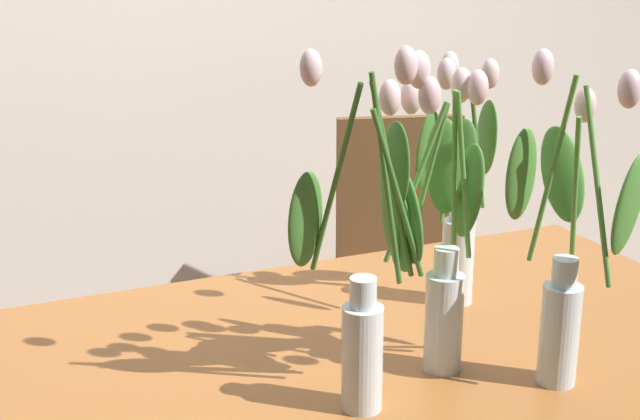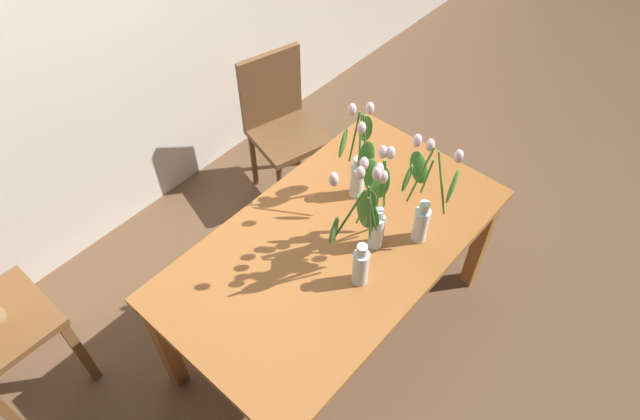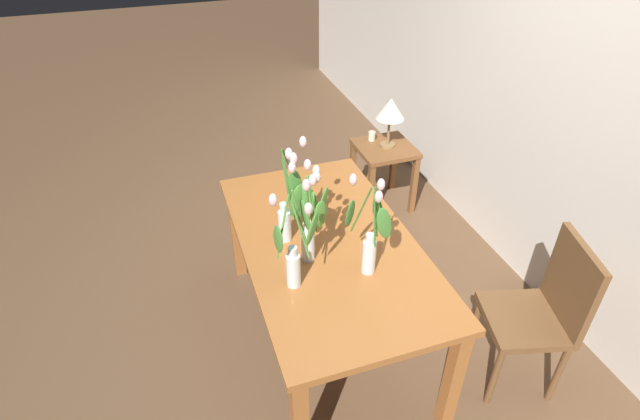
% 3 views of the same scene
% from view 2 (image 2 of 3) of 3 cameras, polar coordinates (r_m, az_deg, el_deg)
% --- Properties ---
extents(ground_plane, '(18.00, 18.00, 0.00)m').
position_cam_2_polar(ground_plane, '(3.08, 1.31, -11.74)').
color(ground_plane, brown).
extents(dining_table, '(1.60, 0.90, 0.74)m').
position_cam_2_polar(dining_table, '(2.54, 1.57, -4.46)').
color(dining_table, '#A3602D').
rests_on(dining_table, ground).
extents(tulip_vase_0, '(0.19, 0.24, 0.57)m').
position_cam_2_polar(tulip_vase_0, '(2.36, 10.59, 0.76)').
color(tulip_vase_0, silver).
rests_on(tulip_vase_0, dining_table).
extents(tulip_vase_1, '(0.20, 0.20, 0.53)m').
position_cam_2_polar(tulip_vase_1, '(2.51, 3.90, 4.87)').
color(tulip_vase_1, silver).
rests_on(tulip_vase_1, dining_table).
extents(tulip_vase_2, '(0.23, 0.17, 0.59)m').
position_cam_2_polar(tulip_vase_2, '(2.18, 4.25, -2.85)').
color(tulip_vase_2, silver).
rests_on(tulip_vase_2, dining_table).
extents(tulip_vase_3, '(0.22, 0.15, 0.53)m').
position_cam_2_polar(tulip_vase_3, '(2.30, 5.51, 0.06)').
color(tulip_vase_3, silver).
rests_on(tulip_vase_3, dining_table).
extents(dining_chair, '(0.49, 0.49, 0.93)m').
position_cam_2_polar(dining_chair, '(3.40, -4.02, 9.17)').
color(dining_chair, brown).
rests_on(dining_chair, ground).
extents(side_table, '(0.44, 0.44, 0.55)m').
position_cam_2_polar(side_table, '(2.92, -29.45, -11.22)').
color(side_table, brown).
rests_on(side_table, ground).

